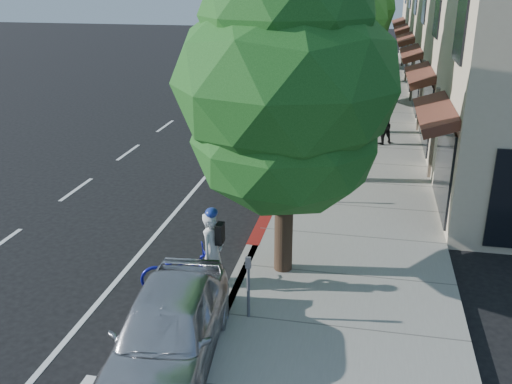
% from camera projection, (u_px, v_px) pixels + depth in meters
% --- Properties ---
extents(ground, '(120.00, 120.00, 0.00)m').
position_uv_depth(ground, '(260.00, 233.00, 14.67)').
color(ground, black).
rests_on(ground, ground).
extents(sidewalk, '(4.60, 56.00, 0.15)m').
position_uv_depth(sidewalk, '(360.00, 148.00, 21.54)').
color(sidewalk, gray).
rests_on(sidewalk, ground).
extents(curb, '(0.30, 56.00, 0.15)m').
position_uv_depth(curb, '(300.00, 145.00, 21.96)').
color(curb, '#9E998E').
rests_on(curb, ground).
extents(curb_red_segment, '(0.32, 4.00, 0.15)m').
position_uv_depth(curb_red_segment, '(267.00, 215.00, 15.56)').
color(curb_red_segment, maroon).
rests_on(curb_red_segment, ground).
extents(street_tree_0, '(4.55, 4.55, 6.90)m').
position_uv_depth(street_tree_0, '(286.00, 86.00, 11.17)').
color(street_tree_0, black).
rests_on(street_tree_0, ground).
extents(street_tree_1, '(4.11, 4.11, 7.81)m').
position_uv_depth(street_tree_1, '(318.00, 21.00, 16.38)').
color(street_tree_1, black).
rests_on(street_tree_1, ground).
extents(street_tree_2, '(4.18, 4.18, 7.59)m').
position_uv_depth(street_tree_2, '(333.00, 14.00, 21.94)').
color(street_tree_2, black).
rests_on(street_tree_2, ground).
extents(street_tree_3, '(5.24, 5.24, 7.65)m').
position_uv_depth(street_tree_3, '(342.00, 10.00, 27.50)').
color(street_tree_3, black).
rests_on(street_tree_3, ground).
extents(street_tree_4, '(4.47, 4.47, 7.30)m').
position_uv_depth(street_tree_4, '(348.00, 6.00, 33.02)').
color(street_tree_4, black).
rests_on(street_tree_4, ground).
extents(street_tree_5, '(5.42, 5.42, 7.33)m').
position_uv_depth(street_tree_5, '(352.00, 4.00, 38.58)').
color(street_tree_5, black).
rests_on(street_tree_5, ground).
extents(cyclist, '(0.59, 0.73, 1.73)m').
position_uv_depth(cyclist, '(213.00, 252.00, 11.80)').
color(cyclist, silver).
rests_on(cyclist, ground).
extents(bicycle, '(1.84, 1.27, 0.92)m').
position_uv_depth(bicycle, '(182.00, 269.00, 11.97)').
color(bicycle, '#161899').
rests_on(bicycle, ground).
extents(silver_suv, '(3.34, 6.26, 1.67)m').
position_uv_depth(silver_suv, '(260.00, 136.00, 20.28)').
color(silver_suv, '#B8B9BD').
rests_on(silver_suv, ground).
extents(dark_sedan, '(1.83, 4.47, 1.44)m').
position_uv_depth(dark_sedan, '(302.00, 100.00, 26.59)').
color(dark_sedan, '#212427').
rests_on(dark_sedan, ground).
extents(white_pickup, '(2.40, 5.79, 1.67)m').
position_uv_depth(white_pickup, '(291.00, 71.00, 33.67)').
color(white_pickup, white).
rests_on(white_pickup, ground).
extents(dark_suv_far, '(2.48, 5.36, 1.78)m').
position_uv_depth(dark_suv_far, '(315.00, 63.00, 36.48)').
color(dark_suv_far, black).
rests_on(dark_suv_far, ground).
extents(near_car_a, '(2.05, 4.27, 1.41)m').
position_uv_depth(near_car_a, '(168.00, 330.00, 9.48)').
color(near_car_a, silver).
rests_on(near_car_a, ground).
extents(pedestrian, '(0.93, 0.89, 1.52)m').
position_uv_depth(pedestrian, '(383.00, 124.00, 21.61)').
color(pedestrian, black).
rests_on(pedestrian, sidewalk).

